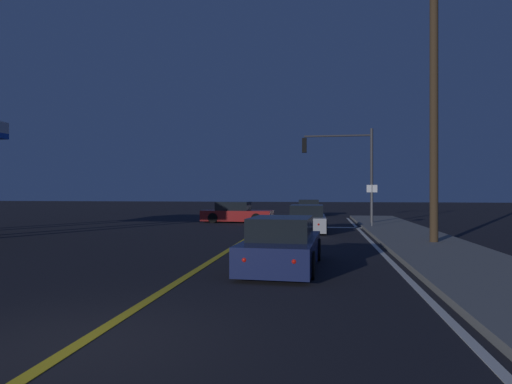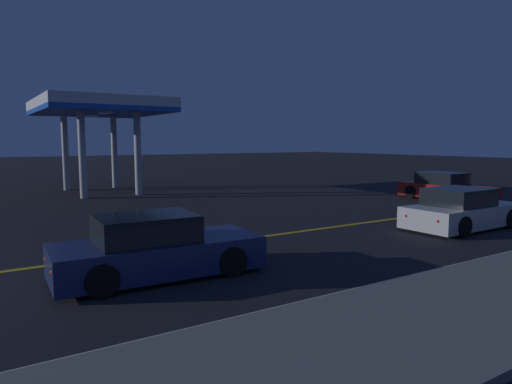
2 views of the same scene
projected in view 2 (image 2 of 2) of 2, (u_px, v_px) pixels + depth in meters
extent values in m
cube|color=slate|center=(487.00, 301.00, 8.00)|extent=(3.20, 37.24, 0.15)
cube|color=gold|center=(267.00, 236.00, 13.80)|extent=(0.20, 35.17, 0.01)
cube|color=silver|center=(402.00, 279.00, 9.56)|extent=(0.16, 35.17, 0.01)
cube|color=maroon|center=(446.00, 191.00, 22.13)|extent=(4.64, 1.95, 0.68)
cube|color=black|center=(442.00, 178.00, 22.30)|extent=(2.16, 1.60, 0.60)
cylinder|color=black|center=(484.00, 196.00, 21.34)|extent=(0.65, 0.25, 0.64)
cylinder|color=black|center=(461.00, 198.00, 20.52)|extent=(0.65, 0.25, 0.64)
cylinder|color=black|center=(433.00, 190.00, 23.77)|extent=(0.65, 0.25, 0.64)
cylinder|color=black|center=(411.00, 192.00, 22.95)|extent=(0.65, 0.25, 0.64)
sphere|color=#FFF4CC|center=(497.00, 193.00, 20.49)|extent=(0.18, 0.18, 0.18)
sphere|color=#FFF4CC|center=(482.00, 195.00, 19.94)|extent=(0.18, 0.18, 0.18)
sphere|color=red|center=(417.00, 185.00, 24.32)|extent=(0.14, 0.14, 0.14)
sphere|color=red|center=(403.00, 186.00, 23.77)|extent=(0.14, 0.14, 0.14)
cube|color=navy|center=(159.00, 256.00, 9.73)|extent=(1.94, 4.41, 0.68)
cube|color=black|center=(146.00, 229.00, 9.54)|extent=(1.58, 2.06, 0.60)
cylinder|color=black|center=(202.00, 246.00, 11.11)|extent=(0.25, 0.65, 0.64)
cylinder|color=black|center=(232.00, 261.00, 9.72)|extent=(0.25, 0.65, 0.64)
cylinder|color=black|center=(86.00, 261.00, 9.77)|extent=(0.25, 0.65, 0.64)
cylinder|color=black|center=(102.00, 281.00, 8.38)|extent=(0.25, 0.65, 0.64)
sphere|color=#FFF4CC|center=(235.00, 237.00, 11.23)|extent=(0.18, 0.18, 0.18)
sphere|color=#FFF4CC|center=(257.00, 246.00, 10.30)|extent=(0.18, 0.18, 0.18)
sphere|color=red|center=(48.00, 259.00, 9.14)|extent=(0.14, 0.14, 0.14)
sphere|color=red|center=(54.00, 272.00, 8.21)|extent=(0.14, 0.14, 0.14)
cube|color=#B2B5BA|center=(462.00, 215.00, 15.06)|extent=(1.90, 4.30, 0.68)
cube|color=black|center=(459.00, 197.00, 14.85)|extent=(1.61, 1.99, 0.60)
cylinder|color=black|center=(462.00, 212.00, 16.51)|extent=(0.23, 0.64, 0.64)
cylinder|color=black|center=(510.00, 218.00, 15.09)|extent=(0.23, 0.64, 0.64)
cylinder|color=black|center=(415.00, 219.00, 15.05)|extent=(0.23, 0.64, 0.64)
cylinder|color=black|center=(463.00, 227.00, 13.63)|extent=(0.23, 0.64, 0.64)
sphere|color=#FFF4CC|center=(481.00, 206.00, 16.66)|extent=(0.18, 0.18, 0.18)
sphere|color=red|center=(407.00, 216.00, 14.38)|extent=(0.14, 0.14, 0.14)
sphere|color=red|center=(439.00, 221.00, 13.43)|extent=(0.14, 0.14, 0.14)
cube|color=silver|center=(98.00, 105.00, 25.03)|extent=(8.13, 6.26, 0.50)
cube|color=blue|center=(98.00, 112.00, 25.07)|extent=(8.13, 6.26, 0.24)
cylinder|color=silver|center=(65.00, 151.00, 26.43)|extent=(0.36, 0.36, 4.58)
cylinder|color=silver|center=(82.00, 153.00, 22.69)|extent=(0.36, 0.36, 4.58)
cylinder|color=silver|center=(114.00, 150.00, 27.94)|extent=(0.36, 0.36, 4.58)
cylinder|color=silver|center=(138.00, 152.00, 24.20)|extent=(0.36, 0.36, 4.58)
cube|color=white|center=(91.00, 116.00, 26.45)|extent=(0.70, 0.70, 0.06)
cube|color=white|center=(106.00, 113.00, 23.72)|extent=(0.70, 0.70, 0.06)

